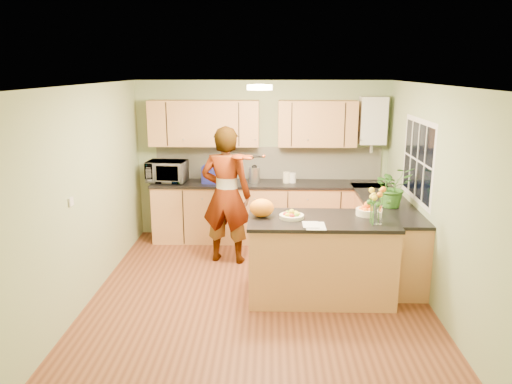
{
  "coord_description": "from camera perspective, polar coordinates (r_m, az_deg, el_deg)",
  "views": [
    {
      "loc": [
        0.13,
        -5.65,
        2.68
      ],
      "look_at": [
        -0.05,
        0.5,
        1.15
      ],
      "focal_mm": 35.0,
      "sensor_mm": 36.0,
      "label": 1
    }
  ],
  "objects": [
    {
      "name": "fruit_dish",
      "position": [
        5.82,
        4.1,
        -2.61
      ],
      "size": [
        0.28,
        0.28,
        0.1
      ],
      "color": "#F5EDC4",
      "rests_on": "peninsula_island"
    },
    {
      "name": "orange_bag",
      "position": [
        5.84,
        0.66,
        -1.82
      ],
      "size": [
        0.3,
        0.26,
        0.22
      ],
      "primitive_type": "ellipsoid",
      "rotation": [
        0.0,
        0.0,
        0.07
      ],
      "color": "orange",
      "rests_on": "peninsula_island"
    },
    {
      "name": "wall_left",
      "position": [
        6.21,
        -18.46,
        -0.06
      ],
      "size": [
        0.02,
        4.5,
        2.5
      ],
      "primitive_type": "cube",
      "color": "#9BAE7C",
      "rests_on": "floor"
    },
    {
      "name": "ceiling",
      "position": [
        5.66,
        0.34,
        12.16
      ],
      "size": [
        4.0,
        4.5,
        0.02
      ],
      "primitive_type": "cube",
      "color": "white",
      "rests_on": "wall_back"
    },
    {
      "name": "wall_right",
      "position": [
        6.12,
        19.38,
        -0.33
      ],
      "size": [
        0.02,
        4.5,
        2.5
      ],
      "primitive_type": "cube",
      "color": "#9BAE7C",
      "rests_on": "floor"
    },
    {
      "name": "blue_box",
      "position": [
        7.8,
        -4.88,
        2.03
      ],
      "size": [
        0.35,
        0.27,
        0.27
      ],
      "primitive_type": "cube",
      "rotation": [
        0.0,
        0.0,
        -0.07
      ],
      "color": "navy",
      "rests_on": "back_counter"
    },
    {
      "name": "jar_white",
      "position": [
        7.79,
        4.22,
        1.62
      ],
      "size": [
        0.13,
        0.13,
        0.16
      ],
      "primitive_type": "cylinder",
      "rotation": [
        0.0,
        0.0,
        -0.38
      ],
      "color": "white",
      "rests_on": "back_counter"
    },
    {
      "name": "light_switch",
      "position": [
        5.65,
        -20.39,
        -1.04
      ],
      "size": [
        0.02,
        0.09,
        0.09
      ],
      "primitive_type": "cube",
      "color": "white",
      "rests_on": "wall_left"
    },
    {
      "name": "splashback",
      "position": [
        8.03,
        1.42,
        3.35
      ],
      "size": [
        3.6,
        0.02,
        0.52
      ],
      "primitive_type": "cube",
      "color": "beige",
      "rests_on": "back_counter"
    },
    {
      "name": "wall_back",
      "position": [
        8.03,
        0.71,
        3.72
      ],
      "size": [
        4.0,
        0.02,
        2.5
      ],
      "primitive_type": "cube",
      "color": "#9BAE7C",
      "rests_on": "floor"
    },
    {
      "name": "wall_front",
      "position": [
        3.69,
        -0.51,
        -8.77
      ],
      "size": [
        4.0,
        0.02,
        2.5
      ],
      "primitive_type": "cube",
      "color": "#9BAE7C",
      "rests_on": "floor"
    },
    {
      "name": "kettle",
      "position": [
        7.8,
        -0.18,
        2.08
      ],
      "size": [
        0.17,
        0.17,
        0.32
      ],
      "rotation": [
        0.0,
        0.0,
        0.04
      ],
      "color": "silver",
      "rests_on": "back_counter"
    },
    {
      "name": "back_counter",
      "position": [
        7.92,
        1.38,
        -2.23
      ],
      "size": [
        3.64,
        0.62,
        0.94
      ],
      "color": "#C07F4C",
      "rests_on": "floor"
    },
    {
      "name": "ceiling_lamp",
      "position": [
        5.96,
        0.41,
        11.88
      ],
      "size": [
        0.3,
        0.3,
        0.07
      ],
      "color": "#FFEABF",
      "rests_on": "ceiling"
    },
    {
      "name": "upper_cabinets",
      "position": [
        7.78,
        -0.61,
        7.86
      ],
      "size": [
        3.2,
        0.34,
        0.7
      ],
      "color": "#C07F4C",
      "rests_on": "wall_back"
    },
    {
      "name": "peninsula_island",
      "position": [
        6.01,
        7.37,
        -7.47
      ],
      "size": [
        1.71,
        0.88,
        0.98
      ],
      "color": "#C07F4C",
      "rests_on": "floor"
    },
    {
      "name": "flower_vase",
      "position": [
        5.69,
        13.82,
        -0.44
      ],
      "size": [
        0.26,
        0.26,
        0.48
      ],
      "rotation": [
        0.0,
        0.0,
        0.3
      ],
      "color": "silver",
      "rests_on": "peninsula_island"
    },
    {
      "name": "boiler",
      "position": [
        7.94,
        13.18,
        7.95
      ],
      "size": [
        0.4,
        0.3,
        0.86
      ],
      "color": "white",
      "rests_on": "wall_back"
    },
    {
      "name": "jar_cream",
      "position": [
        7.78,
        3.5,
        1.67
      ],
      "size": [
        0.12,
        0.12,
        0.17
      ],
      "primitive_type": "cylinder",
      "rotation": [
        0.0,
        0.0,
        -0.06
      ],
      "color": "#F5EDC4",
      "rests_on": "back_counter"
    },
    {
      "name": "violinist",
      "position": [
        6.93,
        -3.42,
        -0.38
      ],
      "size": [
        0.78,
        0.58,
        1.93
      ],
      "primitive_type": "imported",
      "rotation": [
        0.0,
        0.0,
        2.96
      ],
      "color": "#DAA085",
      "rests_on": "floor"
    },
    {
      "name": "violin",
      "position": [
        6.58,
        -1.92,
        4.02
      ],
      "size": [
        0.58,
        0.5,
        0.14
      ],
      "primitive_type": null,
      "rotation": [
        0.17,
        0.0,
        -0.61
      ],
      "color": "#551605",
      "rests_on": "violinist"
    },
    {
      "name": "microwave",
      "position": [
        7.94,
        -10.15,
        2.33
      ],
      "size": [
        0.63,
        0.46,
        0.33
      ],
      "primitive_type": "imported",
      "rotation": [
        0.0,
        0.0,
        -0.09
      ],
      "color": "white",
      "rests_on": "back_counter"
    },
    {
      "name": "window_right",
      "position": [
        6.62,
        18.0,
        3.47
      ],
      "size": [
        0.01,
        1.3,
        1.05
      ],
      "color": "white",
      "rests_on": "wall_right"
    },
    {
      "name": "papers",
      "position": [
        5.56,
        6.8,
        -3.85
      ],
      "size": [
        0.22,
        0.3,
        0.01
      ],
      "primitive_type": "cube",
      "color": "silver",
      "rests_on": "peninsula_island"
    },
    {
      "name": "potted_plant",
      "position": [
        6.61,
        15.34,
        0.6
      ],
      "size": [
        0.57,
        0.53,
        0.53
      ],
      "primitive_type": "imported",
      "rotation": [
        0.0,
        0.0,
        0.28
      ],
      "color": "#397828",
      "rests_on": "right_counter"
    },
    {
      "name": "right_counter",
      "position": [
        7.05,
        14.49,
        -4.75
      ],
      "size": [
        0.62,
        2.24,
        0.94
      ],
      "color": "#C07F4C",
      "rests_on": "floor"
    },
    {
      "name": "orange_bowl",
      "position": [
        6.06,
        12.58,
        -2.0
      ],
      "size": [
        0.26,
        0.26,
        0.15
      ],
      "color": "#F5EDC4",
      "rests_on": "peninsula_island"
    },
    {
      "name": "floor",
      "position": [
        6.26,
        0.31,
        -11.37
      ],
      "size": [
        4.5,
        4.5,
        0.0
      ],
      "primitive_type": "plane",
      "color": "brown",
      "rests_on": "ground"
    }
  ]
}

